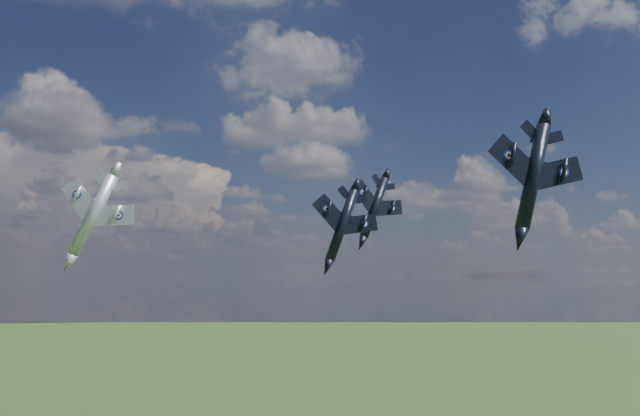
{
  "coord_description": "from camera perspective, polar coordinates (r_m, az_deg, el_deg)",
  "views": [
    {
      "loc": [
        -11.83,
        -60.87,
        73.13
      ],
      "look_at": [
        2.77,
        15.55,
        81.7
      ],
      "focal_mm": 35.0,
      "sensor_mm": 36.0,
      "label": 1
    }
  ],
  "objects": [
    {
      "name": "jet_high_navy",
      "position": [
        98.92,
        5.02,
        0.06
      ],
      "size": [
        13.39,
        16.18,
        6.64
      ],
      "primitive_type": null,
      "rotation": [
        0.0,
        0.39,
        0.22
      ],
      "color": "black"
    },
    {
      "name": "jet_left_silver",
      "position": [
        88.25,
        -20.03,
        -0.57
      ],
      "size": [
        15.39,
        18.49,
        8.0
      ],
      "primitive_type": null,
      "rotation": [
        0.0,
        0.45,
        -0.24
      ],
      "color": "#A5A8B0"
    },
    {
      "name": "jet_lead_navy",
      "position": [
        76.84,
        2.06,
        -1.53
      ],
      "size": [
        9.52,
        12.78,
        5.63
      ],
      "primitive_type": null,
      "rotation": [
        0.0,
        0.35,
        -0.0
      ],
      "color": "black"
    },
    {
      "name": "jet_right_navy",
      "position": [
        58.09,
        18.92,
        2.78
      ],
      "size": [
        10.36,
        13.58,
        5.05
      ],
      "primitive_type": null,
      "rotation": [
        0.0,
        0.26,
        -0.04
      ],
      "color": "black"
    }
  ]
}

